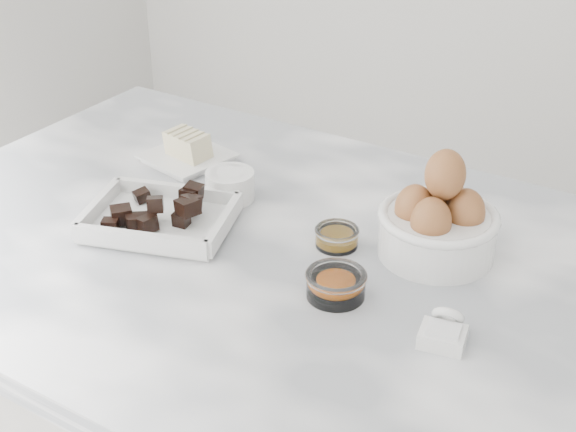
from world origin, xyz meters
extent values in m
cube|color=white|center=(0.00, 0.00, 0.92)|extent=(1.20, 0.80, 0.04)
cube|color=white|center=(-0.16, -0.04, 0.95)|extent=(0.24, 0.21, 0.01)
cube|color=white|center=(-0.27, 0.16, 0.95)|extent=(0.14, 0.14, 0.01)
cube|color=white|center=(-0.27, 0.16, 0.95)|extent=(0.16, 0.16, 0.00)
cylinder|color=white|center=(-0.13, 0.09, 0.96)|extent=(0.08, 0.08, 0.05)
cylinder|color=white|center=(-0.13, 0.09, 0.98)|extent=(0.06, 0.06, 0.01)
cylinder|color=white|center=(0.22, 0.11, 0.97)|extent=(0.17, 0.17, 0.06)
torus|color=white|center=(0.22, 0.11, 1.00)|extent=(0.17, 0.17, 0.01)
ellipsoid|color=brown|center=(0.26, 0.11, 1.01)|extent=(0.06, 0.06, 0.07)
ellipsoid|color=brown|center=(0.19, 0.10, 1.01)|extent=(0.06, 0.06, 0.07)
ellipsoid|color=brown|center=(0.22, 0.14, 1.01)|extent=(0.06, 0.06, 0.07)
ellipsoid|color=brown|center=(0.21, 0.07, 1.01)|extent=(0.06, 0.06, 0.07)
ellipsoid|color=brown|center=(0.22, 0.11, 1.07)|extent=(0.06, 0.06, 0.07)
cylinder|color=white|center=(0.09, 0.05, 0.95)|extent=(0.06, 0.06, 0.03)
torus|color=white|center=(0.09, 0.05, 0.97)|extent=(0.07, 0.07, 0.01)
cylinder|color=orange|center=(0.09, 0.05, 0.95)|extent=(0.05, 0.05, 0.01)
cylinder|color=white|center=(0.15, -0.06, 0.96)|extent=(0.08, 0.08, 0.03)
torus|color=white|center=(0.15, -0.06, 0.97)|extent=(0.08, 0.08, 0.01)
ellipsoid|color=orange|center=(0.15, -0.06, 0.96)|extent=(0.05, 0.05, 0.02)
cube|color=white|center=(0.23, 0.07, 0.95)|extent=(0.06, 0.05, 0.02)
cube|color=black|center=(0.23, 0.07, 0.96)|extent=(0.04, 0.04, 0.00)
torus|color=white|center=(0.23, 0.09, 0.96)|extent=(0.04, 0.04, 0.04)
cube|color=white|center=(0.31, -0.08, 0.95)|extent=(0.06, 0.06, 0.02)
cube|color=white|center=(0.31, -0.08, 0.96)|extent=(0.05, 0.04, 0.00)
torus|color=white|center=(0.30, -0.05, 0.96)|extent=(0.05, 0.04, 0.04)
camera|label=1|loc=(0.56, -0.83, 1.56)|focal=50.00mm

